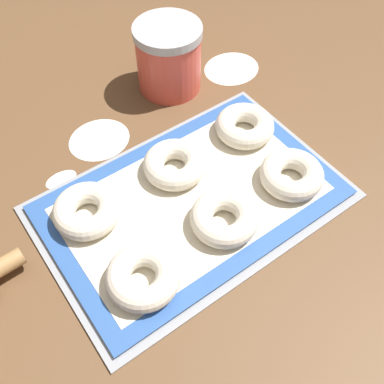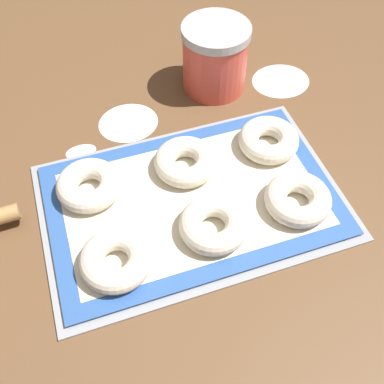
{
  "view_description": "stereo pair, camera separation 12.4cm",
  "coord_description": "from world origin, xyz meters",
  "px_view_note": "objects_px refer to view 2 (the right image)",
  "views": [
    {
      "loc": [
        -0.24,
        -0.33,
        0.58
      ],
      "look_at": [
        0.01,
        0.01,
        0.03
      ],
      "focal_mm": 42.0,
      "sensor_mm": 36.0,
      "label": 1
    },
    {
      "loc": [
        -0.13,
        -0.38,
        0.58
      ],
      "look_at": [
        0.01,
        0.01,
        0.03
      ],
      "focal_mm": 42.0,
      "sensor_mm": 36.0,
      "label": 2
    }
  ],
  "objects_px": {
    "bagel_front_center": "(214,225)",
    "bagel_back_left": "(89,185)",
    "bagel_front_right": "(298,199)",
    "bagel_back_center": "(185,162)",
    "baking_tray": "(192,201)",
    "bagel_front_left": "(116,260)",
    "bagel_back_right": "(269,140)",
    "flour_canister": "(215,58)"
  },
  "relations": [
    {
      "from": "bagel_front_center",
      "to": "bagel_back_center",
      "type": "distance_m",
      "value": 0.13
    },
    {
      "from": "bagel_front_right",
      "to": "bagel_back_left",
      "type": "distance_m",
      "value": 0.32
    },
    {
      "from": "bagel_front_left",
      "to": "flour_canister",
      "type": "height_order",
      "value": "flour_canister"
    },
    {
      "from": "bagel_front_right",
      "to": "bagel_back_center",
      "type": "relative_size",
      "value": 1.0
    },
    {
      "from": "bagel_front_center",
      "to": "bagel_back_right",
      "type": "relative_size",
      "value": 1.0
    },
    {
      "from": "bagel_back_left",
      "to": "flour_canister",
      "type": "distance_m",
      "value": 0.34
    },
    {
      "from": "bagel_back_center",
      "to": "bagel_front_right",
      "type": "bearing_deg",
      "value": -42.3
    },
    {
      "from": "baking_tray",
      "to": "bagel_front_left",
      "type": "relative_size",
      "value": 4.59
    },
    {
      "from": "bagel_front_right",
      "to": "bagel_back_right",
      "type": "distance_m",
      "value": 0.13
    },
    {
      "from": "baking_tray",
      "to": "bagel_front_right",
      "type": "height_order",
      "value": "bagel_front_right"
    },
    {
      "from": "bagel_front_center",
      "to": "bagel_back_left",
      "type": "relative_size",
      "value": 1.0
    },
    {
      "from": "bagel_front_center",
      "to": "bagel_back_left",
      "type": "height_order",
      "value": "same"
    },
    {
      "from": "bagel_front_left",
      "to": "bagel_back_left",
      "type": "xyz_separation_m",
      "value": [
        -0.01,
        0.14,
        0.0
      ]
    },
    {
      "from": "baking_tray",
      "to": "flour_canister",
      "type": "bearing_deg",
      "value": 62.77
    },
    {
      "from": "bagel_front_left",
      "to": "bagel_back_left",
      "type": "height_order",
      "value": "same"
    },
    {
      "from": "baking_tray",
      "to": "bagel_back_center",
      "type": "bearing_deg",
      "value": 81.1
    },
    {
      "from": "baking_tray",
      "to": "bagel_front_center",
      "type": "height_order",
      "value": "bagel_front_center"
    },
    {
      "from": "baking_tray",
      "to": "flour_canister",
      "type": "relative_size",
      "value": 3.65
    },
    {
      "from": "bagel_front_left",
      "to": "bagel_back_right",
      "type": "distance_m",
      "value": 0.33
    },
    {
      "from": "bagel_front_left",
      "to": "bagel_back_right",
      "type": "bearing_deg",
      "value": 25.34
    },
    {
      "from": "bagel_front_right",
      "to": "flour_canister",
      "type": "distance_m",
      "value": 0.32
    },
    {
      "from": "baking_tray",
      "to": "bagel_back_left",
      "type": "bearing_deg",
      "value": 156.66
    },
    {
      "from": "bagel_front_right",
      "to": "bagel_back_left",
      "type": "height_order",
      "value": "same"
    },
    {
      "from": "bagel_front_left",
      "to": "bagel_front_center",
      "type": "relative_size",
      "value": 1.0
    },
    {
      "from": "bagel_back_left",
      "to": "baking_tray",
      "type": "bearing_deg",
      "value": -23.34
    },
    {
      "from": "bagel_back_right",
      "to": "flour_canister",
      "type": "height_order",
      "value": "flour_canister"
    },
    {
      "from": "baking_tray",
      "to": "bagel_front_left",
      "type": "bearing_deg",
      "value": -150.64
    },
    {
      "from": "baking_tray",
      "to": "flour_canister",
      "type": "height_order",
      "value": "flour_canister"
    },
    {
      "from": "bagel_front_right",
      "to": "bagel_front_left",
      "type": "bearing_deg",
      "value": -177.44
    },
    {
      "from": "baking_tray",
      "to": "bagel_front_right",
      "type": "xyz_separation_m",
      "value": [
        0.15,
        -0.06,
        0.02
      ]
    },
    {
      "from": "bagel_front_center",
      "to": "bagel_back_center",
      "type": "relative_size",
      "value": 1.0
    },
    {
      "from": "baking_tray",
      "to": "bagel_back_left",
      "type": "relative_size",
      "value": 4.59
    },
    {
      "from": "bagel_back_center",
      "to": "flour_canister",
      "type": "height_order",
      "value": "flour_canister"
    },
    {
      "from": "bagel_front_center",
      "to": "flour_canister",
      "type": "bearing_deg",
      "value": 69.42
    },
    {
      "from": "bagel_back_center",
      "to": "flour_canister",
      "type": "relative_size",
      "value": 0.8
    },
    {
      "from": "bagel_back_center",
      "to": "bagel_back_right",
      "type": "bearing_deg",
      "value": 0.37
    },
    {
      "from": "baking_tray",
      "to": "bagel_front_left",
      "type": "xyz_separation_m",
      "value": [
        -0.14,
        -0.08,
        0.02
      ]
    },
    {
      "from": "bagel_back_center",
      "to": "flour_canister",
      "type": "xyz_separation_m",
      "value": [
        0.12,
        0.19,
        0.04
      ]
    },
    {
      "from": "flour_canister",
      "to": "bagel_front_right",
      "type": "bearing_deg",
      "value": -87.07
    },
    {
      "from": "baking_tray",
      "to": "bagel_back_left",
      "type": "height_order",
      "value": "bagel_back_left"
    },
    {
      "from": "bagel_front_right",
      "to": "bagel_back_right",
      "type": "relative_size",
      "value": 1.0
    },
    {
      "from": "bagel_front_right",
      "to": "flour_canister",
      "type": "relative_size",
      "value": 0.8
    }
  ]
}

